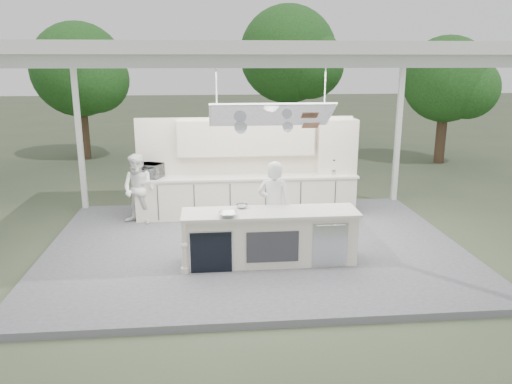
{
  "coord_description": "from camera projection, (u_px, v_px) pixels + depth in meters",
  "views": [
    {
      "loc": [
        -0.84,
        -9.19,
        3.64
      ],
      "look_at": [
        0.07,
        0.4,
        1.08
      ],
      "focal_mm": 35.0,
      "sensor_mm": 36.0,
      "label": 1
    }
  ],
  "objects": [
    {
      "name": "bowl_small",
      "position": [
        242.0,
        206.0,
        8.92
      ],
      "size": [
        0.27,
        0.27,
        0.07
      ],
      "primitive_type": "imported",
      "rotation": [
        0.0,
        0.0,
        -0.27
      ],
      "color": "#B3B5BB",
      "rests_on": "demo_island"
    },
    {
      "name": "sous_chef",
      "position": [
        139.0,
        189.0,
        10.89
      ],
      "size": [
        0.93,
        0.84,
        1.55
      ],
      "primitive_type": "imported",
      "rotation": [
        0.0,
        0.0,
        -0.41
      ],
      "color": "white",
      "rests_on": "stage_deck"
    },
    {
      "name": "toaster_oven",
      "position": [
        149.0,
        170.0,
        11.2
      ],
      "size": [
        0.69,
        0.6,
        0.32
      ],
      "primitive_type": "imported",
      "rotation": [
        0.0,
        0.0,
        -0.43
      ],
      "color": "#B5B7BC",
      "rests_on": "back_counter"
    },
    {
      "name": "tent",
      "position": [
        254.0,
        55.0,
        8.89
      ],
      "size": [
        8.2,
        6.2,
        3.86
      ],
      "color": "white",
      "rests_on": "ground"
    },
    {
      "name": "bowl_large",
      "position": [
        228.0,
        215.0,
        8.41
      ],
      "size": [
        0.34,
        0.34,
        0.08
      ],
      "primitive_type": "imported",
      "rotation": [
        0.0,
        0.0,
        -0.06
      ],
      "color": "silver",
      "rests_on": "demo_island"
    },
    {
      "name": "head_chef",
      "position": [
        274.0,
        207.0,
        9.23
      ],
      "size": [
        0.75,
        0.64,
        1.75
      ],
      "primitive_type": "imported",
      "rotation": [
        0.0,
        0.0,
        2.73
      ],
      "color": "white",
      "rests_on": "stage_deck"
    },
    {
      "name": "demo_island",
      "position": [
        269.0,
        237.0,
        8.84
      ],
      "size": [
        3.1,
        0.79,
        0.95
      ],
      "color": "silver",
      "rests_on": "stage_deck"
    },
    {
      "name": "stage_deck",
      "position": [
        254.0,
        247.0,
        9.84
      ],
      "size": [
        8.0,
        6.0,
        0.12
      ],
      "primitive_type": "cube",
      "color": "slate",
      "rests_on": "ground"
    },
    {
      "name": "tree_cluster",
      "position": [
        226.0,
        69.0,
        18.39
      ],
      "size": [
        19.55,
        9.4,
        5.85
      ],
      "color": "brown",
      "rests_on": "ground"
    },
    {
      "name": "back_counter",
      "position": [
        247.0,
        195.0,
        11.53
      ],
      "size": [
        5.08,
        0.72,
        0.95
      ],
      "color": "silver",
      "rests_on": "stage_deck"
    },
    {
      "name": "ground",
      "position": [
        254.0,
        250.0,
        9.85
      ],
      "size": [
        90.0,
        90.0,
        0.0
      ],
      "primitive_type": "plane",
      "color": "#475037",
      "rests_on": "ground"
    },
    {
      "name": "back_wall_unit",
      "position": [
        265.0,
        152.0,
        11.52
      ],
      "size": [
        5.05,
        0.48,
        2.25
      ],
      "color": "silver",
      "rests_on": "stage_deck"
    }
  ]
}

